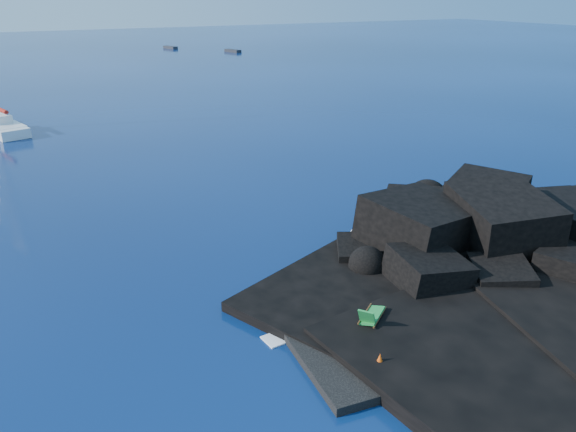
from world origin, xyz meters
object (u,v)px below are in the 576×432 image
at_px(sunbather, 352,324).
at_px(distant_boat_a, 170,49).
at_px(deck_chair, 373,310).
at_px(distant_boat_b, 233,52).
at_px(marker_cone, 380,361).

distance_m(sunbather, distant_boat_a, 121.66).
xyz_separation_m(deck_chair, distant_boat_a, (28.01, 118.27, -0.94)).
xyz_separation_m(sunbather, distant_boat_a, (28.90, 118.17, -0.51)).
bearing_deg(sunbather, deck_chair, -28.03).
height_order(deck_chair, sunbather, deck_chair).
bearing_deg(distant_boat_b, deck_chair, -126.12).
bearing_deg(distant_boat_a, marker_cone, -120.23).
relative_size(deck_chair, marker_cone, 2.96).
bearing_deg(marker_cone, deck_chair, 59.35).
distance_m(deck_chair, sunbather, 1.00).
xyz_separation_m(deck_chair, marker_cone, (-1.44, -2.43, -0.30)).
bearing_deg(distant_boat_a, sunbather, -120.26).
bearing_deg(distant_boat_a, distant_boat_b, -72.33).
height_order(deck_chair, distant_boat_a, deck_chair).
height_order(deck_chair, distant_boat_b, deck_chair).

